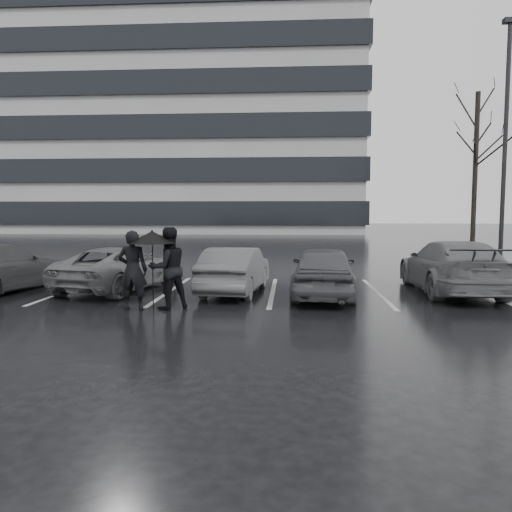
{
  "coord_description": "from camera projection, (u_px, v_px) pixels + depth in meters",
  "views": [
    {
      "loc": [
        1.04,
        -10.84,
        2.17
      ],
      "look_at": [
        0.25,
        1.0,
        1.1
      ],
      "focal_mm": 35.0,
      "sensor_mm": 36.0,
      "label": 1
    }
  ],
  "objects": [
    {
      "name": "car_main",
      "position": [
        324.0,
        271.0,
        12.59
      ],
      "size": [
        1.83,
        4.0,
        1.33
      ],
      "primitive_type": "imported",
      "rotation": [
        0.0,
        0.0,
        3.07
      ],
      "color": "black",
      "rests_on": "ground"
    },
    {
      "name": "pedestrian_right",
      "position": [
        168.0,
        268.0,
        11.05
      ],
      "size": [
        1.12,
        1.07,
        1.82
      ],
      "primitive_type": "imported",
      "rotation": [
        0.0,
        0.0,
        3.75
      ],
      "color": "black",
      "rests_on": "ground"
    },
    {
      "name": "office_building",
      "position": [
        95.0,
        108.0,
        58.92
      ],
      "size": [
        61.0,
        26.0,
        29.0
      ],
      "color": "#9A9A9D",
      "rests_on": "ground"
    },
    {
      "name": "pedestrian_left",
      "position": [
        133.0,
        270.0,
        10.93
      ],
      "size": [
        0.66,
        0.45,
        1.76
      ],
      "primitive_type": "imported",
      "rotation": [
        0.0,
        0.0,
        3.2
      ],
      "color": "black",
      "rests_on": "ground"
    },
    {
      "name": "stall_stripes",
      "position": [
        221.0,
        291.0,
        13.57
      ],
      "size": [
        19.72,
        5.0,
        0.0
      ],
      "color": "#AEAEB0",
      "rests_on": "ground"
    },
    {
      "name": "car_east",
      "position": [
        452.0,
        266.0,
        13.29
      ],
      "size": [
        1.99,
        4.84,
        1.4
      ],
      "primitive_type": "imported",
      "rotation": [
        0.0,
        0.0,
        3.14
      ],
      "color": "#454547",
      "rests_on": "ground"
    },
    {
      "name": "lamp_post",
      "position": [
        505.0,
        156.0,
        18.77
      ],
      "size": [
        0.51,
        0.51,
        9.25
      ],
      "rotation": [
        0.0,
        0.0,
        -0.36
      ],
      "color": "#9A9A9D",
      "rests_on": "ground"
    },
    {
      "name": "umbrella",
      "position": [
        152.0,
        237.0,
        10.91
      ],
      "size": [
        1.04,
        1.04,
        1.76
      ],
      "color": "black",
      "rests_on": "ground"
    },
    {
      "name": "ground",
      "position": [
        242.0,
        309.0,
        11.04
      ],
      "size": [
        160.0,
        160.0,
        0.0
      ],
      "primitive_type": "plane",
      "color": "black",
      "rests_on": "ground"
    },
    {
      "name": "tree_north",
      "position": [
        475.0,
        172.0,
        26.82
      ],
      "size": [
        0.26,
        0.26,
        8.5
      ],
      "primitive_type": "cylinder",
      "color": "black",
      "rests_on": "ground"
    },
    {
      "name": "car_west_b",
      "position": [
        120.0,
        268.0,
        13.81
      ],
      "size": [
        2.94,
        4.61,
        1.18
      ],
      "primitive_type": "imported",
      "rotation": [
        0.0,
        0.0,
        2.9
      ],
      "color": "#454547",
      "rests_on": "ground"
    },
    {
      "name": "car_west_a",
      "position": [
        235.0,
        270.0,
        13.24
      ],
      "size": [
        1.66,
        3.81,
        1.22
      ],
      "primitive_type": "imported",
      "rotation": [
        0.0,
        0.0,
        3.04
      ],
      "color": "#2D2E30",
      "rests_on": "ground"
    }
  ]
}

